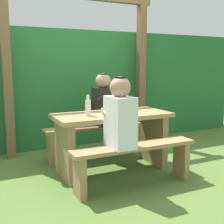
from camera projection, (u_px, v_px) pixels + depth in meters
name	position (u px, v px, depth m)	size (l,w,h in m)	color
ground_plane	(112.00, 170.00, 3.66)	(12.00, 12.00, 0.00)	#516F31
hedge_backdrop	(70.00, 87.00, 4.94)	(6.40, 0.72, 1.83)	#23672E
pergola_post_left	(7.00, 78.00, 3.97)	(0.12, 0.12, 2.24)	brown
pergola_post_right	(141.00, 75.00, 4.88)	(0.12, 0.12, 2.24)	brown
picnic_table	(112.00, 132.00, 3.58)	(1.40, 0.64, 0.71)	#9E7A51
bench_near	(135.00, 157.00, 3.11)	(1.40, 0.24, 0.46)	#9E7A51
bench_far	(95.00, 135.00, 4.10)	(1.40, 0.24, 0.46)	#9E7A51
person_white_shirt	(120.00, 115.00, 2.96)	(0.25, 0.35, 0.72)	silver
person_black_coat	(103.00, 101.00, 4.08)	(0.25, 0.35, 0.72)	black
drinking_glass	(104.00, 111.00, 3.43)	(0.06, 0.06, 0.08)	silver
bottle_left	(126.00, 105.00, 3.69)	(0.06, 0.06, 0.22)	silver
bottle_right	(88.00, 107.00, 3.36)	(0.07, 0.07, 0.24)	silver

